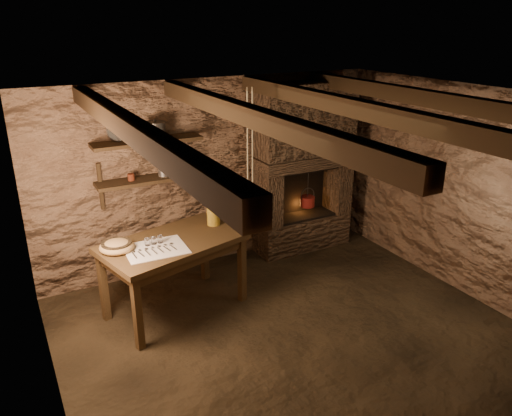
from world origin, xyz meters
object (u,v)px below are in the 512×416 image
stoneware_jug (213,206)px  wooden_bowl (117,247)px  work_table (175,273)px  red_pot (307,201)px  iron_stockpot (156,131)px

stoneware_jug → wooden_bowl: (-1.14, -0.16, -0.18)m
work_table → wooden_bowl: 0.72m
work_table → red_pot: bearing=2.9°
wooden_bowl → stoneware_jug: bearing=8.0°
iron_stockpot → red_pot: bearing=-3.4°
stoneware_jug → wooden_bowl: stoneware_jug is taller
work_table → iron_stockpot: (0.14, 0.80, 1.40)m
stoneware_jug → wooden_bowl: 1.17m
work_table → red_pot: 2.30m
stoneware_jug → wooden_bowl: size_ratio=1.46×
wooden_bowl → red_pot: bearing=13.2°
work_table → iron_stockpot: size_ratio=7.08×
wooden_bowl → iron_stockpot: (0.72, 0.77, 0.97)m
work_table → stoneware_jug: stoneware_jug is taller
wooden_bowl → iron_stockpot: bearing=46.7°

